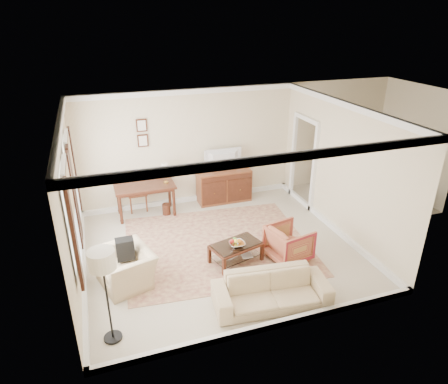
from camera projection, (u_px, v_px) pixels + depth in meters
room_shell at (219, 135)px, 7.36m from camera, size 5.51×5.01×2.91m
annex_bedroom at (367, 186)px, 10.54m from camera, size 3.00×2.70×2.90m
window_front at (72, 218)px, 6.35m from camera, size 0.12×1.56×1.80m
window_rear at (73, 181)px, 7.73m from camera, size 0.12×1.56×1.80m
doorway at (303, 163)px, 10.02m from camera, size 0.10×1.12×2.25m
rug at (217, 245)px, 8.51m from camera, size 4.07×3.58×0.01m
writing_desk at (145, 190)px, 9.52m from camera, size 1.42×0.71×0.77m
desk_chair at (137, 190)px, 9.83m from camera, size 0.52×0.52×1.05m
desk_lamp at (165, 173)px, 9.52m from camera, size 0.32×0.32×0.50m
framed_prints at (142, 133)px, 9.39m from camera, size 0.25×0.04×0.68m
sideboard at (224, 186)px, 10.35m from camera, size 1.37×0.53×0.84m
tv at (224, 154)px, 9.97m from camera, size 0.93×0.53×0.12m
coffee_table at (236, 248)px, 7.82m from camera, size 1.09×0.81×0.41m
fruit_bowl at (237, 243)px, 7.69m from camera, size 0.42×0.42×0.10m
book_a at (225, 257)px, 7.81m from camera, size 0.28×0.14×0.38m
book_b at (241, 255)px, 7.88m from camera, size 0.28×0.06×0.38m
striped_armchair at (289, 241)px, 7.90m from camera, size 0.85×0.89×0.78m
club_armchair at (125, 262)px, 7.16m from camera, size 0.91×1.15×0.88m
backpack at (125, 247)px, 7.18m from camera, size 0.26×0.34×0.40m
sofa at (272, 286)px, 6.63m from camera, size 1.99×0.79×0.76m
floor_lamp at (103, 267)px, 5.53m from camera, size 0.39×0.39×1.56m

